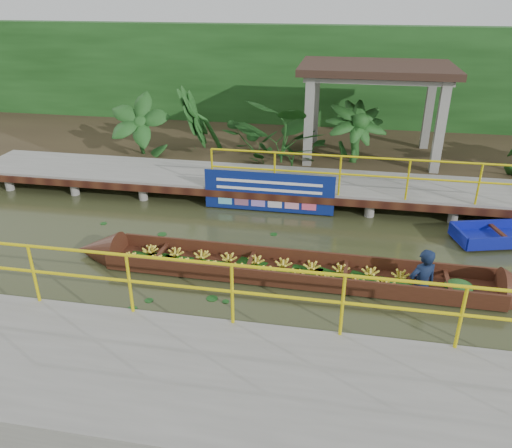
# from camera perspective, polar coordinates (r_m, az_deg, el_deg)

# --- Properties ---
(ground) EXTENTS (80.00, 80.00, 0.00)m
(ground) POSITION_cam_1_polar(r_m,az_deg,el_deg) (10.69, -3.16, -3.83)
(ground) COLOR #32351A
(ground) RESTS_ON ground
(land_strip) EXTENTS (30.00, 8.00, 0.45)m
(land_strip) POSITION_cam_1_polar(r_m,az_deg,el_deg) (17.43, 2.53, 8.83)
(land_strip) COLOR #312518
(land_strip) RESTS_ON ground
(far_dock) EXTENTS (16.00, 2.06, 1.66)m
(far_dock) POSITION_cam_1_polar(r_m,az_deg,el_deg) (13.53, 0.20, 4.96)
(far_dock) COLOR slate
(far_dock) RESTS_ON ground
(near_dock) EXTENTS (18.00, 2.40, 1.73)m
(near_dock) POSITION_cam_1_polar(r_m,az_deg,el_deg) (7.03, -3.10, -19.12)
(near_dock) COLOR slate
(near_dock) RESTS_ON ground
(pavilion) EXTENTS (4.40, 3.00, 3.00)m
(pavilion) POSITION_cam_1_polar(r_m,az_deg,el_deg) (15.55, 13.52, 15.94)
(pavilion) COLOR slate
(pavilion) RESTS_ON ground
(foliage_backdrop) EXTENTS (30.00, 0.80, 4.00)m
(foliage_backdrop) POSITION_cam_1_polar(r_m,az_deg,el_deg) (19.44, 3.71, 15.93)
(foliage_backdrop) COLOR #163D13
(foliage_backdrop) RESTS_ON ground
(vendor_boat) EXTENTS (9.47, 1.13, 1.97)m
(vendor_boat) POSITION_cam_1_polar(r_m,az_deg,el_deg) (9.90, 6.15, -5.14)
(vendor_boat) COLOR #371A0F
(vendor_boat) RESTS_ON ground
(blue_banner) EXTENTS (3.30, 0.04, 1.03)m
(blue_banner) POSITION_cam_1_polar(r_m,az_deg,el_deg) (12.56, 1.46, 3.67)
(blue_banner) COLOR navy
(blue_banner) RESTS_ON ground
(tropical_plants) EXTENTS (14.64, 1.64, 2.05)m
(tropical_plants) POSITION_cam_1_polar(r_m,az_deg,el_deg) (14.83, 10.18, 10.46)
(tropical_plants) COLOR #163D13
(tropical_plants) RESTS_ON ground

